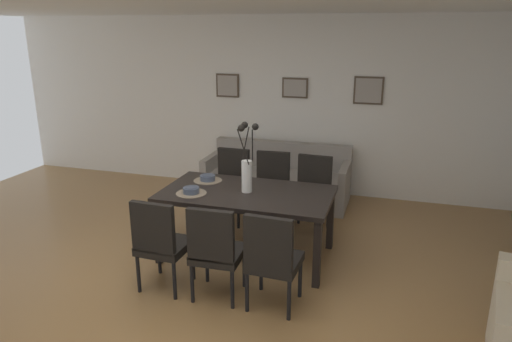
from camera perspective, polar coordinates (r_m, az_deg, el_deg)
The scene contains 18 objects.
ground_plane at distance 4.55m, azimuth -7.13°, elevation -14.78°, with size 9.00×9.00×0.00m, color olive.
back_wall_panel at distance 7.04m, azimuth 3.31°, elevation 8.08°, with size 9.00×0.10×2.60m, color white.
dining_table at distance 4.94m, azimuth -1.13°, elevation -3.36°, with size 1.80×0.99×0.74m.
dining_chair_near_left at distance 4.43m, azimuth -11.68°, elevation -8.36°, with size 0.45×0.45×0.92m.
dining_chair_near_right at distance 5.98m, azimuth -3.09°, elevation -1.30°, with size 0.44×0.44×0.92m.
dining_chair_far_left at distance 4.22m, azimuth -5.02°, elevation -9.43°, with size 0.46×0.46×0.92m.
dining_chair_far_right at distance 5.83m, azimuth 1.90°, elevation -1.78°, with size 0.47×0.47×0.92m.
dining_chair_mid_left at distance 4.06m, azimuth 1.98°, elevation -10.46°, with size 0.46×0.46×0.92m.
dining_chair_mid_right at distance 5.70m, azimuth 6.90°, elevation -2.35°, with size 0.47×0.47×0.92m.
centerpiece_vase at distance 4.83m, azimuth -1.14°, elevation 0.62°, with size 0.21×0.23×0.73m.
placemat_near_left at distance 4.91m, azimuth -7.96°, elevation -2.72°, with size 0.32×0.32×0.01m, color #7F705B.
bowl_near_left at distance 4.90m, azimuth -7.97°, elevation -2.30°, with size 0.17×0.17×0.07m.
placemat_near_right at distance 5.30m, azimuth -5.95°, elevation -1.17°, with size 0.32×0.32×0.01m, color #7F705B.
bowl_near_right at distance 5.28m, azimuth -5.96°, elevation -0.78°, with size 0.17×0.17×0.07m.
sofa at distance 6.74m, azimuth 2.64°, elevation -1.26°, with size 2.04×0.84×0.80m.
framed_picture_left at distance 7.18m, azimuth -3.52°, elevation 10.45°, with size 0.36×0.03×0.35m.
framed_picture_center at distance 6.89m, azimuth 4.81°, elevation 10.14°, with size 0.38×0.03×0.29m.
framed_picture_right at distance 6.75m, azimuth 13.66°, elevation 9.59°, with size 0.41×0.03×0.39m.
Camera 1 is at (1.64, -3.51, 2.38)m, focal length 32.55 mm.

